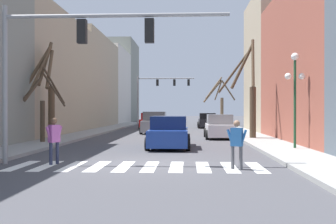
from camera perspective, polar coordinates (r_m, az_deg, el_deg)
name	(u,v)px	position (r m, az deg, el deg)	size (l,w,h in m)	color
ground_plane	(140,164)	(14.32, -4.13, -7.48)	(240.00, 240.00, 0.00)	#424247
sidewalk_right	(315,163)	(14.90, 20.58, -6.90)	(2.35, 90.00, 0.15)	gray
building_row_left	(77,77)	(44.35, -13.10, 4.91)	(6.00, 65.73, 13.89)	gray
building_row_right	(330,56)	(26.12, 22.43, 7.57)	(6.00, 31.82, 11.86)	#515B66
crosswalk_stripes	(137,167)	(13.57, -4.52, -7.89)	(8.55, 2.60, 0.01)	white
traffic_signal_near	(74,46)	(14.48, -13.51, 9.23)	(8.08, 0.28, 5.67)	gray
traffic_signal_far	(159,88)	(51.61, -1.37, 3.51)	(7.52, 0.28, 6.51)	gray
street_lamp_right_corner	(295,81)	(19.45, 17.94, 4.33)	(0.95, 0.36, 4.48)	#1E4C2D
car_parked_left_near	(219,127)	(27.15, 7.48, -2.20)	(2.02, 4.29, 1.64)	silver
car_driving_toward_lane	(151,121)	(41.46, -2.53, -1.34)	(2.19, 4.56, 1.66)	red
car_parked_left_far	(207,121)	(43.02, 5.71, -1.31)	(2.09, 4.20, 1.62)	black
car_at_intersection	(155,123)	(32.77, -1.93, -1.65)	(2.20, 4.25, 1.81)	gray
car_parked_right_mid	(169,133)	(20.17, 0.16, -3.05)	(2.16, 4.76, 1.63)	navy
pedestrian_crossing_street	(237,140)	(12.96, 9.94, -4.08)	(0.66, 0.36, 1.60)	#4C4C51
pedestrian_near_right_corner	(54,137)	(14.54, -16.20, -3.47)	(0.45, 0.65, 1.66)	#282D47
street_tree_left_mid	(250,95)	(25.88, 11.77, 2.42)	(2.43, 2.30, 6.37)	#473828
street_tree_left_near	(43,107)	(23.28, -17.72, 0.72)	(2.32, 2.44, 4.27)	#473828
street_tree_right_near	(47,89)	(25.04, -17.16, 3.23)	(2.70, 3.92, 5.99)	brown
street_tree_left_far	(220,102)	(49.84, 7.54, 1.52)	(4.08, 2.56, 6.00)	brown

